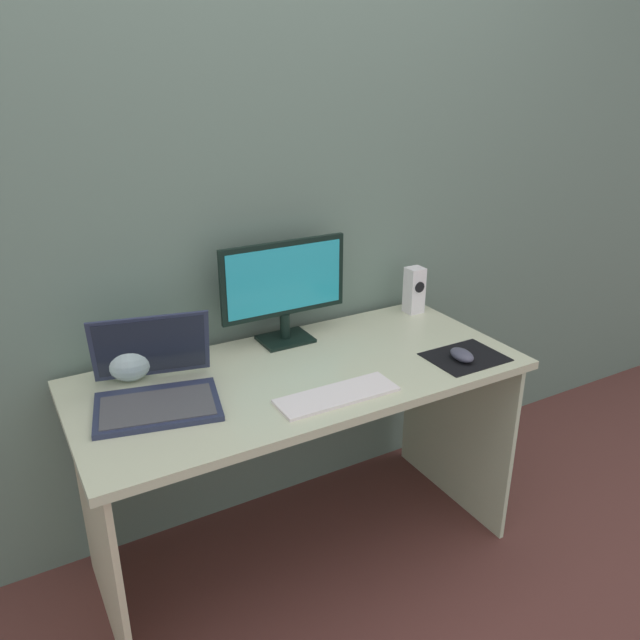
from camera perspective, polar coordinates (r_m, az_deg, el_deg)
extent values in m
plane|color=brown|center=(2.43, -1.51, -20.37)|extent=(8.00, 8.00, 0.00)
cube|color=slate|center=(2.17, -6.68, 11.61)|extent=(6.00, 0.04, 2.50)
cube|color=beige|center=(2.01, -1.72, -5.03)|extent=(1.44, 0.66, 0.03)
cube|color=beige|center=(2.05, -19.54, -18.33)|extent=(0.02, 0.62, 0.71)
cube|color=beige|center=(2.54, 12.20, -8.85)|extent=(0.02, 0.62, 0.71)
cube|color=black|center=(2.22, -3.20, -1.74)|extent=(0.18, 0.14, 0.01)
cylinder|color=black|center=(2.20, -3.22, -0.54)|extent=(0.04, 0.04, 0.09)
cube|color=black|center=(2.14, -3.32, 3.81)|extent=(0.46, 0.02, 0.26)
cube|color=#26A5BF|center=(2.13, -3.20, 3.74)|extent=(0.43, 0.00, 0.23)
cube|color=white|center=(2.47, 8.61, 2.72)|extent=(0.07, 0.06, 0.18)
cylinder|color=black|center=(2.44, 9.11, 2.98)|extent=(0.04, 0.00, 0.04)
cube|color=#272D48|center=(1.85, -14.63, -7.67)|extent=(0.39, 0.31, 0.02)
cube|color=#47474C|center=(1.83, -14.64, -7.60)|extent=(0.35, 0.25, 0.00)
cube|color=#272D48|center=(1.94, -15.22, -2.34)|extent=(0.36, 0.16, 0.22)
cube|color=#1E2333|center=(1.93, -15.21, -2.35)|extent=(0.33, 0.14, 0.20)
sphere|color=silver|center=(2.02, -17.09, -3.34)|extent=(0.15, 0.15, 0.15)
cube|color=white|center=(1.85, 1.57, -6.89)|extent=(0.37, 0.13, 0.01)
cube|color=black|center=(2.15, 13.13, -3.32)|extent=(0.25, 0.20, 0.00)
ellipsoid|color=#454558|center=(2.11, 12.85, -3.14)|extent=(0.07, 0.10, 0.04)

